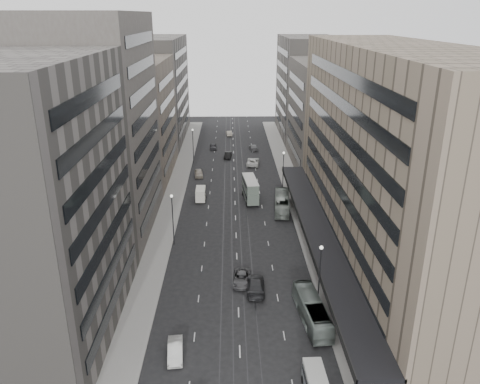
{
  "coord_description": "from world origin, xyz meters",
  "views": [
    {
      "loc": [
        -0.87,
        -53.4,
        33.5
      ],
      "look_at": [
        0.72,
        18.76,
        6.09
      ],
      "focal_mm": 35.0,
      "sensor_mm": 36.0,
      "label": 1
    }
  ],
  "objects": [
    {
      "name": "sedan_5",
      "position": [
        -1.44,
        58.77,
        0.73
      ],
      "size": [
        2.03,
        4.59,
        1.47
      ],
      "primitive_type": "imported",
      "rotation": [
        0.0,
        0.0,
        -0.11
      ],
      "color": "black",
      "rests_on": "ground"
    },
    {
      "name": "sedan_9",
      "position": [
        -1.16,
        82.17,
        0.71
      ],
      "size": [
        1.97,
        4.45,
        1.42
      ],
      "primitive_type": "imported",
      "rotation": [
        0.0,
        0.0,
        3.25
      ],
      "color": "#AEA490",
      "rests_on": "ground"
    },
    {
      "name": "sedan_6",
      "position": [
        4.56,
        52.93,
        0.84
      ],
      "size": [
        3.43,
        6.3,
        1.68
      ],
      "primitive_type": "imported",
      "rotation": [
        0.0,
        0.0,
        3.03
      ],
      "color": "silver",
      "rests_on": "ground"
    },
    {
      "name": "sidewalk_left",
      "position": [
        -12.0,
        37.5,
        0.07
      ],
      "size": [
        4.0,
        125.0,
        0.15
      ],
      "primitive_type": "cube",
      "color": "gray",
      "rests_on": "ground"
    },
    {
      "name": "lamp_left_far",
      "position": [
        -9.7,
        55.0,
        5.2
      ],
      "size": [
        0.44,
        0.44,
        8.32
      ],
      "color": "#262628",
      "rests_on": "ground"
    },
    {
      "name": "building_right_far",
      "position": [
        21.5,
        82.0,
        14.0
      ],
      "size": [
        15.0,
        32.0,
        28.0
      ],
      "primitive_type": "cube",
      "color": "slate",
      "rests_on": "ground"
    },
    {
      "name": "panel_van",
      "position": [
        -6.58,
        30.26,
        1.39
      ],
      "size": [
        2.01,
        4.01,
        2.52
      ],
      "rotation": [
        0.0,
        0.0,
        0.01
      ],
      "color": "silver",
      "rests_on": "ground"
    },
    {
      "name": "lamp_right_far",
      "position": [
        9.7,
        35.0,
        5.2
      ],
      "size": [
        0.44,
        0.44,
        8.32
      ],
      "color": "#262628",
      "rests_on": "ground"
    },
    {
      "name": "building_left_a",
      "position": [
        -21.5,
        -8.0,
        15.0
      ],
      "size": [
        15.0,
        28.0,
        30.0
      ],
      "primitive_type": "cube",
      "color": "slate",
      "rests_on": "ground"
    },
    {
      "name": "sedan_7",
      "position": [
        5.28,
        66.3,
        0.68
      ],
      "size": [
        2.51,
        4.91,
        1.36
      ],
      "primitive_type": "imported",
      "rotation": [
        0.0,
        0.0,
        3.27
      ],
      "color": "slate",
      "rests_on": "ground"
    },
    {
      "name": "ground",
      "position": [
        0.0,
        0.0,
        0.0
      ],
      "size": [
        220.0,
        220.0,
        0.0
      ],
      "primitive_type": "plane",
      "color": "black",
      "rests_on": "ground"
    },
    {
      "name": "building_left_c",
      "position": [
        -21.5,
        46.0,
        12.5
      ],
      "size": [
        15.0,
        28.0,
        25.0
      ],
      "primitive_type": "cube",
      "color": "#776B5C",
      "rests_on": "ground"
    },
    {
      "name": "sedan_4",
      "position": [
        -7.82,
        44.64,
        0.76
      ],
      "size": [
        2.27,
        4.64,
        1.53
      ],
      "primitive_type": "imported",
      "rotation": [
        0.0,
        0.0,
        0.11
      ],
      "color": "gray",
      "rests_on": "ground"
    },
    {
      "name": "lamp_left_near",
      "position": [
        -9.7,
        12.0,
        5.2
      ],
      "size": [
        0.44,
        0.44,
        8.32
      ],
      "color": "#262628",
      "rests_on": "ground"
    },
    {
      "name": "bus_near",
      "position": [
        8.5,
        -7.81,
        1.41
      ],
      "size": [
        3.38,
        10.29,
        2.82
      ],
      "primitive_type": "imported",
      "rotation": [
        0.0,
        0.0,
        3.24
      ],
      "color": "gray",
      "rests_on": "ground"
    },
    {
      "name": "sedan_3",
      "position": [
        2.28,
        -1.37,
        0.84
      ],
      "size": [
        2.54,
        5.86,
        1.68
      ],
      "primitive_type": "imported",
      "rotation": [
        0.0,
        0.0,
        3.11
      ],
      "color": "#27282A",
      "rests_on": "ground"
    },
    {
      "name": "sedan_1",
      "position": [
        -6.77,
        -13.56,
        0.72
      ],
      "size": [
        1.95,
        4.51,
        1.44
      ],
      "primitive_type": "imported",
      "rotation": [
        0.0,
        0.0,
        0.1
      ],
      "color": "silver",
      "rests_on": "ground"
    },
    {
      "name": "building_right_mid",
      "position": [
        21.5,
        52.0,
        12.0
      ],
      "size": [
        15.0,
        28.0,
        24.0
      ],
      "primitive_type": "cube",
      "color": "#4E4843",
      "rests_on": "ground"
    },
    {
      "name": "building_left_d",
      "position": [
        -21.5,
        79.0,
        14.0
      ],
      "size": [
        15.0,
        38.0,
        28.0
      ],
      "primitive_type": "cube",
      "color": "slate",
      "rests_on": "ground"
    },
    {
      "name": "department_store",
      "position": [
        21.45,
        8.0,
        14.95
      ],
      "size": [
        19.2,
        60.0,
        30.0
      ],
      "color": "gray",
      "rests_on": "ground"
    },
    {
      "name": "double_decker",
      "position": [
        2.95,
        30.29,
        2.35
      ],
      "size": [
        3.1,
        8.13,
        4.35
      ],
      "rotation": [
        0.0,
        0.0,
        0.1
      ],
      "color": "slate",
      "rests_on": "ground"
    },
    {
      "name": "sedan_8",
      "position": [
        -5.33,
        67.19,
        0.72
      ],
      "size": [
        1.87,
        4.28,
        1.44
      ],
      "primitive_type": "imported",
      "rotation": [
        0.0,
        0.0,
        0.04
      ],
      "color": "#2B2B2E",
      "rests_on": "ground"
    },
    {
      "name": "sedan_2",
      "position": [
        0.53,
        0.62,
        0.67
      ],
      "size": [
        2.6,
        4.97,
        1.34
      ],
      "primitive_type": "imported",
      "rotation": [
        0.0,
        0.0,
        -0.08
      ],
      "color": "#4F4F51",
      "rests_on": "ground"
    },
    {
      "name": "building_left_b",
      "position": [
        -21.5,
        19.0,
        17.0
      ],
      "size": [
        15.0,
        26.0,
        34.0
      ],
      "primitive_type": "cube",
      "color": "#4E4843",
      "rests_on": "ground"
    },
    {
      "name": "sidewalk_right",
      "position": [
        12.0,
        37.5,
        0.07
      ],
      "size": [
        4.0,
        125.0,
        0.15
      ],
      "primitive_type": "cube",
      "color": "gray",
      "rests_on": "ground"
    },
    {
      "name": "lamp_right_near",
      "position": [
        9.7,
        -5.0,
        5.2
      ],
      "size": [
        0.44,
        0.44,
        8.32
      ],
      "color": "#262628",
      "rests_on": "ground"
    },
    {
      "name": "bus_far",
      "position": [
        8.5,
        25.24,
        1.47
      ],
      "size": [
        3.51,
        10.76,
        2.94
      ],
      "primitive_type": "imported",
      "rotation": [
        0.0,
        0.0,
        3.04
      ],
      "color": "gray",
      "rests_on": "ground"
    },
    {
      "name": "vw_microbus",
      "position": [
        6.96,
        -19.01,
        1.33
      ],
      "size": [
        2.12,
        4.47,
        2.39
      ],
      "rotation": [
        0.0,
        0.0,
        0.02
      ],
      "color": "slate",
      "rests_on": "ground"
    }
  ]
}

